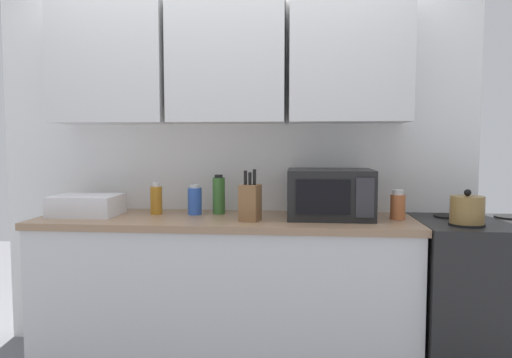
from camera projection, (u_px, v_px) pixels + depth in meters
name	position (u px, v px, depth m)	size (l,w,h in m)	color
wall_back_with_cabinets	(230.00, 104.00, 2.92)	(3.04, 0.38, 2.60)	white
counter_run	(225.00, 293.00, 2.77)	(2.17, 0.63, 0.90)	silver
stove_range	(487.00, 302.00, 2.61)	(0.76, 0.64, 0.91)	black
kettle	(467.00, 210.00, 2.45)	(0.17, 0.17, 0.18)	olive
microwave	(330.00, 194.00, 2.69)	(0.48, 0.37, 0.28)	black
dish_rack	(87.00, 205.00, 2.81)	(0.38, 0.30, 0.12)	silver
knife_block	(250.00, 202.00, 2.60)	(0.12, 0.14, 0.29)	brown
bottle_amber_vinegar	(156.00, 200.00, 2.85)	(0.07, 0.07, 0.20)	#AD701E
bottle_blue_cleaner	(195.00, 200.00, 2.83)	(0.08, 0.08, 0.18)	#2D56B7
bottle_green_oil	(219.00, 195.00, 2.85)	(0.08, 0.08, 0.24)	#386B2D
bottle_spice_jar	(398.00, 206.00, 2.65)	(0.08, 0.08, 0.17)	#BC6638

